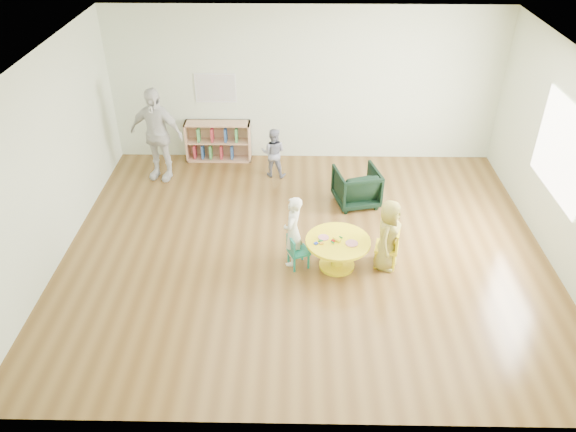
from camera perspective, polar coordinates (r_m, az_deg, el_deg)
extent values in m
plane|color=brown|center=(8.28, 1.72, -3.38)|extent=(7.00, 7.00, 0.00)
cube|color=silver|center=(7.00, 2.10, 14.99)|extent=(7.00, 6.00, 0.10)
cube|color=beige|center=(10.28, 1.73, 13.10)|extent=(7.00, 0.10, 2.80)
cube|color=beige|center=(5.09, 2.23, -10.94)|extent=(7.00, 0.10, 2.80)
cube|color=beige|center=(8.25, -23.30, 4.98)|extent=(0.10, 6.00, 2.80)
cube|color=beige|center=(8.36, 26.72, 4.44)|extent=(0.10, 6.00, 2.80)
cube|color=white|center=(8.55, 26.04, 6.01)|extent=(0.02, 1.60, 1.30)
cylinder|color=yellow|center=(7.87, 5.03, -3.92)|extent=(0.16, 0.16, 0.41)
cylinder|color=yellow|center=(7.98, 4.96, -4.97)|extent=(0.50, 0.50, 0.04)
cylinder|color=yellow|center=(7.73, 5.11, -2.59)|extent=(0.90, 0.90, 0.04)
cylinder|color=#D57B7D|center=(7.75, 3.62, -2.20)|extent=(0.15, 0.15, 0.02)
cylinder|color=#D57B7D|center=(7.67, 6.49, -2.78)|extent=(0.17, 0.17, 0.02)
cylinder|color=yellow|center=(7.69, 4.98, -2.42)|extent=(0.12, 0.12, 0.04)
cylinder|color=#126626|center=(7.64, 4.56, -2.68)|extent=(0.05, 0.05, 0.02)
cylinder|color=#126626|center=(7.75, 5.40, -2.17)|extent=(0.05, 0.05, 0.02)
cube|color=red|center=(7.70, 4.63, -2.48)|extent=(0.07, 0.07, 0.02)
cube|color=orange|center=(7.63, 3.41, -2.80)|extent=(0.06, 0.06, 0.02)
cube|color=#1831B4|center=(7.63, 2.86, -2.80)|extent=(0.07, 0.07, 0.02)
cube|color=#126626|center=(7.67, 3.34, -2.55)|extent=(0.07, 0.06, 0.02)
cube|color=#167C65|center=(7.82, 1.08, -3.60)|extent=(0.35, 0.35, 0.04)
cube|color=#167C65|center=(7.71, 0.29, -3.00)|extent=(0.13, 0.26, 0.23)
cylinder|color=#167C65|center=(7.95, 0.05, -4.12)|extent=(0.03, 0.03, 0.23)
cylinder|color=#167C65|center=(7.79, 0.65, -5.01)|extent=(0.03, 0.03, 0.23)
cylinder|color=#167C65|center=(8.02, 1.47, -3.77)|extent=(0.03, 0.03, 0.23)
cylinder|color=#167C65|center=(7.86, 2.09, -4.64)|extent=(0.03, 0.03, 0.23)
cube|color=yellow|center=(7.95, 10.00, -3.14)|extent=(0.38, 0.38, 0.04)
cube|color=yellow|center=(7.85, 11.09, -2.35)|extent=(0.10, 0.31, 0.27)
cylinder|color=yellow|center=(7.94, 10.69, -4.70)|extent=(0.04, 0.04, 0.27)
cylinder|color=yellow|center=(8.14, 10.86, -3.64)|extent=(0.04, 0.04, 0.27)
cylinder|color=yellow|center=(7.94, 8.89, -4.45)|extent=(0.04, 0.04, 0.27)
cylinder|color=yellow|center=(8.14, 9.11, -3.40)|extent=(0.04, 0.04, 0.27)
cube|color=tan|center=(10.72, -10.22, 7.51)|extent=(0.03, 0.30, 0.75)
cube|color=tan|center=(10.56, -3.92, 7.56)|extent=(0.03, 0.30, 0.75)
cube|color=tan|center=(10.78, -6.97, 5.82)|extent=(1.20, 0.30, 0.03)
cube|color=tan|center=(10.47, -7.23, 9.32)|extent=(1.20, 0.30, 0.03)
cube|color=tan|center=(10.62, -7.10, 7.54)|extent=(1.14, 0.28, 0.03)
cube|color=tan|center=(10.75, -7.00, 7.87)|extent=(1.20, 0.02, 0.75)
cube|color=#BB3240|center=(10.76, -9.43, 6.54)|extent=(0.04, 0.18, 0.26)
cube|color=#2C549C|center=(10.73, -8.63, 6.54)|extent=(0.04, 0.18, 0.26)
cube|color=#51B05D|center=(10.71, -7.84, 6.55)|extent=(0.04, 0.18, 0.26)
cube|color=#BB3240|center=(10.68, -6.77, 6.56)|extent=(0.04, 0.18, 0.26)
cube|color=#2C549C|center=(10.66, -5.70, 6.56)|extent=(0.04, 0.18, 0.26)
cube|color=#51B05D|center=(10.59, -9.06, 8.21)|extent=(0.04, 0.18, 0.26)
cube|color=#BB3240|center=(10.55, -7.71, 8.22)|extent=(0.04, 0.18, 0.26)
cube|color=#2C549C|center=(10.52, -6.35, 8.24)|extent=(0.04, 0.18, 0.26)
cube|color=#51B05D|center=(10.50, -5.25, 8.25)|extent=(0.04, 0.18, 0.26)
cube|color=white|center=(10.38, -7.36, 12.77)|extent=(0.74, 0.01, 0.54)
cube|color=#FF5535|center=(10.38, -7.37, 12.76)|extent=(0.70, 0.00, 0.50)
imported|color=black|center=(9.25, 6.98, 2.98)|extent=(0.82, 0.83, 0.63)
imported|color=white|center=(7.72, 0.49, -1.56)|extent=(0.36, 0.45, 1.06)
imported|color=#FFFC1C|center=(7.77, 10.12, -1.93)|extent=(0.50, 0.60, 1.06)
imported|color=#1B2345|center=(9.95, -1.49, 6.46)|extent=(0.49, 0.41, 0.91)
imported|color=silver|center=(10.00, -13.23, 8.10)|extent=(1.05, 0.64, 1.66)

